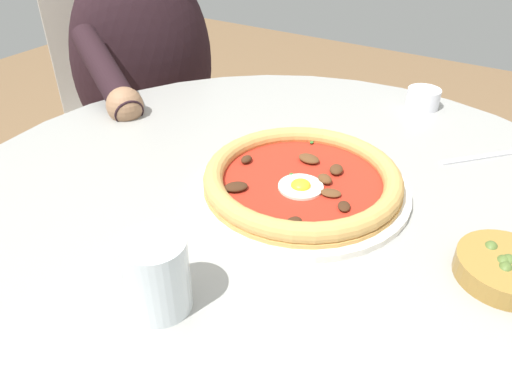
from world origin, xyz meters
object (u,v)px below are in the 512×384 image
(olive_pan, at_px, (507,268))
(dining_table, at_px, (283,280))
(pizza_on_plate, at_px, (301,180))
(cafe_chair_diner, at_px, (138,108))
(water_glass, at_px, (158,279))
(fork_utensil, at_px, (491,156))
(ramekin_capers, at_px, (423,98))
(diner_person, at_px, (154,140))

(olive_pan, bearing_deg, dining_table, 92.72)
(pizza_on_plate, height_order, cafe_chair_diner, cafe_chair_diner)
(pizza_on_plate, distance_m, water_glass, 0.28)
(fork_utensil, bearing_deg, water_glass, 155.45)
(fork_utensil, bearing_deg, cafe_chair_diner, 81.56)
(pizza_on_plate, xyz_separation_m, ramekin_capers, (0.39, -0.07, 0.00))
(ramekin_capers, xyz_separation_m, olive_pan, (-0.42, -0.22, -0.01))
(dining_table, bearing_deg, fork_utensil, -35.59)
(pizza_on_plate, bearing_deg, dining_table, -178.31)
(diner_person, bearing_deg, dining_table, -121.07)
(dining_table, height_order, olive_pan, olive_pan)
(water_glass, relative_size, ramekin_capers, 1.40)
(dining_table, xyz_separation_m, fork_utensil, (0.30, -0.22, 0.14))
(pizza_on_plate, relative_size, olive_pan, 2.31)
(olive_pan, height_order, cafe_chair_diner, cafe_chair_diner)
(olive_pan, bearing_deg, fork_utensil, 12.70)
(diner_person, bearing_deg, water_glass, -135.79)
(ramekin_capers, bearing_deg, olive_pan, -152.69)
(water_glass, height_order, fork_utensil, water_glass)
(cafe_chair_diner, bearing_deg, water_glass, -133.65)
(diner_person, bearing_deg, ramekin_capers, -83.88)
(dining_table, height_order, ramekin_capers, ramekin_capers)
(dining_table, distance_m, fork_utensil, 0.40)
(pizza_on_plate, height_order, diner_person, diner_person)
(pizza_on_plate, xyz_separation_m, water_glass, (-0.28, 0.03, 0.02))
(pizza_on_plate, distance_m, diner_person, 0.72)
(water_glass, relative_size, cafe_chair_diner, 0.10)
(dining_table, height_order, pizza_on_plate, pizza_on_plate)
(fork_utensil, bearing_deg, diner_person, 85.74)
(pizza_on_plate, relative_size, water_glass, 3.53)
(dining_table, height_order, water_glass, water_glass)
(dining_table, distance_m, olive_pan, 0.32)
(dining_table, height_order, diner_person, diner_person)
(water_glass, bearing_deg, pizza_on_plate, -5.18)
(water_glass, bearing_deg, diner_person, 44.21)
(dining_table, relative_size, pizza_on_plate, 3.30)
(olive_pan, relative_size, fork_utensil, 0.95)
(olive_pan, bearing_deg, water_glass, 128.24)
(pizza_on_plate, relative_size, fork_utensil, 2.20)
(pizza_on_plate, xyz_separation_m, diner_person, (0.32, 0.60, -0.25))
(olive_pan, bearing_deg, diner_person, 68.42)
(pizza_on_plate, relative_size, ramekin_capers, 4.94)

